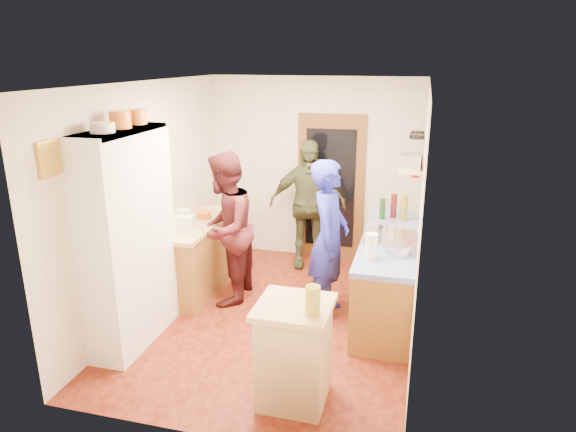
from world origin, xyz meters
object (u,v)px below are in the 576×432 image
at_px(right_counter_base, 388,276).
at_px(hutch_body, 129,240).
at_px(person_back, 308,204).
at_px(island_base, 294,356).
at_px(person_hob, 332,240).
at_px(person_left, 229,228).

bearing_deg(right_counter_base, hutch_body, -152.53).
bearing_deg(person_back, right_counter_base, -54.50).
height_order(island_base, person_back, person_back).
xyz_separation_m(person_hob, person_back, (-0.56, 1.35, -0.00)).
bearing_deg(island_base, person_hob, 89.16).
relative_size(right_counter_base, person_hob, 1.22).
relative_size(right_counter_base, island_base, 2.56).
distance_m(right_counter_base, person_back, 1.68).
bearing_deg(person_left, person_hob, 83.94).
bearing_deg(island_base, right_counter_base, 70.96).
distance_m(hutch_body, person_back, 2.73).
distance_m(island_base, person_hob, 1.69).
height_order(right_counter_base, person_left, person_left).
xyz_separation_m(person_hob, person_left, (-1.24, 0.09, 0.01)).
height_order(island_base, person_left, person_left).
relative_size(hutch_body, island_base, 2.56).
xyz_separation_m(hutch_body, person_hob, (1.87, 1.04, -0.20)).
bearing_deg(person_left, person_back, 149.56).
height_order(hutch_body, person_back, hutch_body).
distance_m(island_base, person_back, 3.06).
bearing_deg(person_back, hutch_body, -130.72).
distance_m(person_left, person_back, 1.44).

